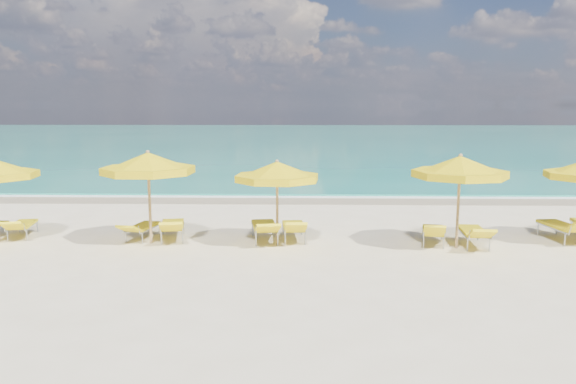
{
  "coord_description": "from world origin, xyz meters",
  "views": [
    {
      "loc": [
        0.38,
        -14.56,
        3.69
      ],
      "look_at": [
        0.0,
        1.5,
        1.2
      ],
      "focal_mm": 35.0,
      "sensor_mm": 36.0,
      "label": 1
    }
  ],
  "objects": [
    {
      "name": "ground_plane",
      "position": [
        0.0,
        0.0,
        0.0
      ],
      "size": [
        120.0,
        120.0,
        0.0
      ],
      "primitive_type": "plane",
      "color": "beige"
    },
    {
      "name": "ocean",
      "position": [
        0.0,
        48.0,
        0.0
      ],
      "size": [
        120.0,
        80.0,
        0.3
      ],
      "primitive_type": "cube",
      "color": "#167F6B",
      "rests_on": "ground"
    },
    {
      "name": "wet_sand_band",
      "position": [
        0.0,
        7.4,
        0.0
      ],
      "size": [
        120.0,
        2.6,
        0.01
      ],
      "primitive_type": "cube",
      "color": "tan",
      "rests_on": "ground"
    },
    {
      "name": "foam_line",
      "position": [
        0.0,
        8.2,
        0.0
      ],
      "size": [
        120.0,
        1.2,
        0.03
      ],
      "primitive_type": "cube",
      "color": "white",
      "rests_on": "ground"
    },
    {
      "name": "whitecap_near",
      "position": [
        -6.0,
        17.0,
        0.0
      ],
      "size": [
        14.0,
        0.36,
        0.05
      ],
      "primitive_type": "cube",
      "color": "white",
      "rests_on": "ground"
    },
    {
      "name": "whitecap_far",
      "position": [
        8.0,
        24.0,
        0.0
      ],
      "size": [
        18.0,
        0.3,
        0.05
      ],
      "primitive_type": "cube",
      "color": "white",
      "rests_on": "ground"
    },
    {
      "name": "umbrella_2",
      "position": [
        -3.67,
        0.11,
        2.15
      ],
      "size": [
        3.31,
        3.31,
        2.52
      ],
      "rotation": [
        0.0,
        0.0,
        -0.43
      ],
      "color": "tan",
      "rests_on": "ground"
    },
    {
      "name": "umbrella_3",
      "position": [
        -0.25,
        0.01,
        1.95
      ],
      "size": [
        2.84,
        2.84,
        2.29
      ],
      "rotation": [
        0.0,
        0.0,
        0.31
      ],
      "color": "tan",
      "rests_on": "ground"
    },
    {
      "name": "umbrella_4",
      "position": [
        4.44,
        -0.21,
        2.11
      ],
      "size": [
        2.8,
        2.8,
        2.47
      ],
      "rotation": [
        0.0,
        0.0,
        -0.16
      ],
      "color": "tan",
      "rests_on": "ground"
    },
    {
      "name": "lounger_1_right",
      "position": [
        -7.51,
        0.78,
        0.2
      ],
      "size": [
        0.86,
        1.77,
        0.66
      ],
      "rotation": [
        0.0,
        0.0,
        0.19
      ],
      "color": "#A5A8AD",
      "rests_on": "ground"
    },
    {
      "name": "lounger_2_left",
      "position": [
        -4.04,
        0.62,
        0.2
      ],
      "size": [
        0.84,
        1.76,
        0.61
      ],
      "rotation": [
        0.0,
        0.0,
        -0.19
      ],
      "color": "#A5A8AD",
      "rests_on": "ground"
    },
    {
      "name": "lounger_2_right",
      "position": [
        -3.19,
        0.59,
        0.23
      ],
      "size": [
        0.97,
        2.0,
        0.74
      ],
      "rotation": [
        0.0,
        0.0,
        0.19
      ],
      "color": "#A5A8AD",
      "rests_on": "ground"
    },
    {
      "name": "lounger_3_left",
      "position": [
        -0.61,
        0.46,
        0.23
      ],
      "size": [
        0.94,
        2.07,
        0.75
      ],
      "rotation": [
        0.0,
        0.0,
        0.16
      ],
      "color": "#A5A8AD",
      "rests_on": "ground"
    },
    {
      "name": "lounger_3_right",
      "position": [
        0.18,
        0.57,
        0.22
      ],
      "size": [
        0.73,
        1.86,
        0.74
      ],
      "rotation": [
        0.0,
        0.0,
        0.08
      ],
      "color": "#A5A8AD",
      "rests_on": "ground"
    },
    {
      "name": "lounger_4_left",
      "position": [
        3.93,
        0.22,
        0.21
      ],
      "size": [
        0.88,
        1.78,
        0.74
      ],
      "rotation": [
        0.0,
        0.0,
        -0.2
      ],
      "color": "#A5A8AD",
      "rests_on": "ground"
    },
    {
      "name": "lounger_4_right",
      "position": [
        4.95,
        0.03,
        0.22
      ],
      "size": [
        0.73,
        1.93,
        0.72
      ],
      "rotation": [
        0.0,
        0.0,
        -0.07
      ],
      "color": "#A5A8AD",
      "rests_on": "ground"
    },
    {
      "name": "lounger_5_left",
      "position": [
        7.57,
        0.69,
        0.24
      ],
      "size": [
        0.91,
        2.0,
        0.86
      ],
      "rotation": [
        0.0,
        0.0,
        0.15
      ],
      "color": "#A5A8AD",
      "rests_on": "ground"
    }
  ]
}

